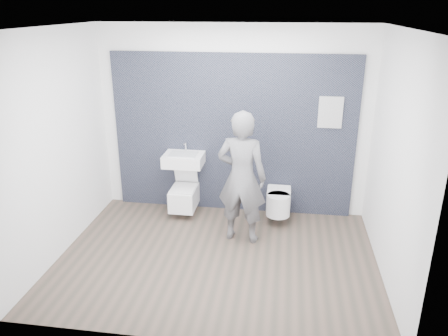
# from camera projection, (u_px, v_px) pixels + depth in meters

# --- Properties ---
(ground) EXTENTS (4.00, 4.00, 0.00)m
(ground) POSITION_uv_depth(u_px,v_px,m) (217.00, 258.00, 5.57)
(ground) COLOR brown
(ground) RESTS_ON ground
(room_shell) EXTENTS (4.00, 4.00, 4.00)m
(room_shell) POSITION_uv_depth(u_px,v_px,m) (216.00, 125.00, 4.95)
(room_shell) COLOR white
(room_shell) RESTS_ON ground
(tile_wall) EXTENTS (3.60, 0.06, 2.40)m
(tile_wall) POSITION_uv_depth(u_px,v_px,m) (232.00, 208.00, 6.93)
(tile_wall) COLOR black
(tile_wall) RESTS_ON ground
(washbasin) EXTENTS (0.58, 0.44, 0.44)m
(washbasin) POSITION_uv_depth(u_px,v_px,m) (184.00, 159.00, 6.49)
(washbasin) COLOR white
(washbasin) RESTS_ON ground
(toilet_square) EXTENTS (0.37, 0.54, 0.71)m
(toilet_square) POSITION_uv_depth(u_px,v_px,m) (184.00, 196.00, 6.64)
(toilet_square) COLOR white
(toilet_square) RESTS_ON ground
(toilet_rounded) EXTENTS (0.35, 0.59, 0.32)m
(toilet_rounded) POSITION_uv_depth(u_px,v_px,m) (278.00, 202.00, 6.41)
(toilet_rounded) COLOR white
(toilet_rounded) RESTS_ON ground
(info_placard) EXTENTS (0.34, 0.03, 0.45)m
(info_placard) POSITION_uv_depth(u_px,v_px,m) (321.00, 215.00, 6.69)
(info_placard) COLOR white
(info_placard) RESTS_ON ground
(visitor) EXTENTS (0.71, 0.52, 1.80)m
(visitor) POSITION_uv_depth(u_px,v_px,m) (242.00, 178.00, 5.71)
(visitor) COLOR slate
(visitor) RESTS_ON ground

